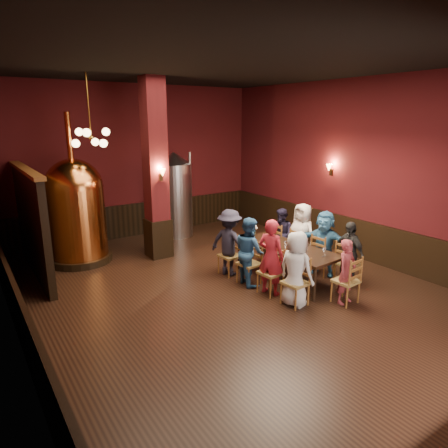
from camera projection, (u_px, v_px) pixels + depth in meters
room at (229, 185)px, 7.91m from camera, size 10.00×10.02×4.50m
wainscot_right at (352, 237)px, 10.51m from camera, size 0.08×9.90×1.00m
wainscot_back at (137, 219)px, 12.33m from camera, size 7.90×0.08×1.00m
wainscot_left at (20, 319)px, 6.22m from camera, size 0.08×9.90×1.00m
column at (155, 171)px, 9.99m from camera, size 0.58×0.58×4.50m
partition at (32, 224)px, 9.01m from camera, size 0.22×3.50×2.40m
pendant_cluster at (91, 138)px, 9.04m from camera, size 0.90×0.90×1.70m
sconce_wall at (331, 169)px, 10.68m from camera, size 0.20×0.20×0.36m
sconce_column at (161, 174)px, 9.76m from camera, size 0.20×0.20×0.36m
dining_table at (287, 250)px, 8.90m from camera, size 1.18×2.47×0.75m
chair_0 at (295, 283)px, 7.69m from camera, size 0.49×0.49×0.92m
person_0 at (296, 269)px, 7.61m from camera, size 0.61×0.80×1.48m
chair_1 at (271, 272)px, 8.19m from camera, size 0.49×0.49×0.92m
person_1 at (271, 257)px, 8.11m from camera, size 0.55×0.67×1.59m
chair_2 at (249, 263)px, 8.69m from camera, size 0.49×0.49×0.92m
person_2 at (249, 251)px, 8.62m from camera, size 0.48×0.78×1.49m
chair_3 at (230, 255)px, 9.20m from camera, size 0.49×0.49×0.92m
person_3 at (230, 242)px, 9.12m from camera, size 0.91×1.14×1.55m
chair_4 at (348, 263)px, 8.71m from camera, size 0.49×0.49×0.92m
person_4 at (349, 253)px, 8.64m from camera, size 0.43×0.85×1.40m
chair_5 at (323, 255)px, 9.21m from camera, size 0.49×0.49×0.92m
person_5 at (324, 243)px, 9.14m from camera, size 0.94×1.46×1.51m
chair_6 at (301, 248)px, 9.71m from camera, size 0.49×0.49×0.92m
person_6 at (302, 235)px, 9.63m from camera, size 0.56×0.80×1.57m
chair_7 at (281, 242)px, 10.22m from camera, size 0.49×0.49×0.92m
person_7 at (281, 234)px, 10.17m from camera, size 0.44×0.69×1.32m
chair_8 at (346, 281)px, 7.78m from camera, size 0.49×0.49×0.92m
person_8 at (347, 272)px, 7.73m from camera, size 0.51×0.37×1.29m
copper_kettle at (76, 210)px, 9.83m from camera, size 1.55×1.55×3.67m
steel_vessel at (175, 194)px, 12.10m from camera, size 1.38×1.38×2.56m
rose_vase at (254, 229)px, 9.51m from camera, size 0.20×0.20×0.34m
wine_glass_0 at (285, 245)px, 8.74m from camera, size 0.07×0.07×0.17m
wine_glass_1 at (325, 252)px, 8.30m from camera, size 0.07×0.07×0.17m
wine_glass_2 at (294, 242)px, 8.92m from camera, size 0.07×0.07×0.17m
wine_glass_3 at (286, 248)px, 8.51m from camera, size 0.07×0.07×0.17m
wine_glass_4 at (278, 245)px, 8.76m from camera, size 0.07×0.07×0.17m
wine_glass_5 at (323, 253)px, 8.24m from camera, size 0.07×0.07×0.17m
wine_glass_6 at (307, 249)px, 8.50m from camera, size 0.07×0.07×0.17m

